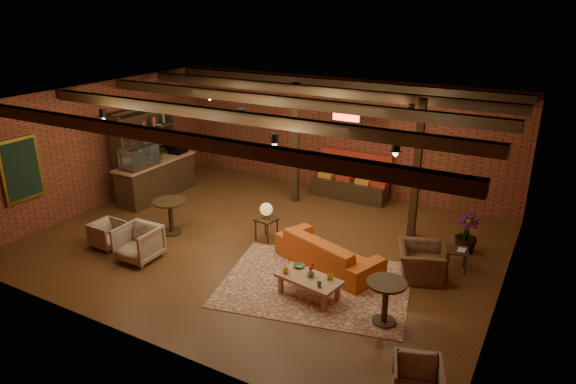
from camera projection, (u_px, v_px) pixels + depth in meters
The scene contains 29 objects.
floor at pixel (264, 242), 11.65m from camera, with size 10.00×10.00×0.00m, color #441D11.
ceiling at pixel (261, 102), 10.52m from camera, with size 10.00×8.00×0.02m, color black.
wall_back at pixel (338, 135), 14.35m from camera, with size 10.00×0.02×3.20m, color brown.
wall_front at pixel (124, 249), 7.82m from camera, with size 10.00×0.02×3.20m, color brown.
wall_left at pixel (100, 145), 13.37m from camera, with size 0.02×8.00×3.20m, color brown.
wall_right at pixel (510, 221), 8.80m from camera, with size 0.02×8.00×3.20m, color brown.
ceiling_beams at pixel (262, 107), 10.56m from camera, with size 9.80×6.40×0.22m, color black, non-canonical shape.
ceiling_pipe at pixel (298, 105), 11.95m from camera, with size 0.12×0.12×9.60m, color black.
post_left at pixel (296, 144), 13.48m from camera, with size 0.16×0.16×3.20m, color black.
post_right at pixel (417, 170), 11.43m from camera, with size 0.16×0.16×3.20m, color black.
service_counter at pixel (156, 169), 14.06m from camera, with size 0.80×2.50×1.60m, color black, non-canonical shape.
plant_counter at pixel (162, 153), 14.02m from camera, with size 0.35×0.39×0.30m, color #337F33.
shelving_hutch at pixel (146, 152), 14.18m from camera, with size 0.52×2.00×2.40m, color black, non-canonical shape.
chalkboard_menu at pixel (21, 170), 11.46m from camera, with size 0.08×0.96×1.46m, color black.
banquette at pixel (350, 180), 14.09m from camera, with size 2.10×0.70×1.00m, color #A62C1B, non-canonical shape.
service_sign at pixel (347, 117), 13.07m from camera, with size 0.86×0.06×0.30m, color #FF3619.
ceiling_spotlights at pixel (262, 118), 10.64m from camera, with size 6.40×4.40×0.28m, color black, non-canonical shape.
rug at pixel (316, 284), 9.92m from camera, with size 3.53×2.70×0.01m, color maroon.
sofa at pixel (328, 251), 10.49m from camera, with size 2.33×0.91×0.68m, color #C6551B.
coffee_table at pixel (309, 279), 9.40m from camera, with size 1.27×0.78×0.66m.
side_table_lamp at pixel (266, 212), 11.52m from camera, with size 0.48×0.48×0.90m.
round_table_left at pixel (170, 211), 11.92m from camera, with size 0.78×0.78×0.81m.
armchair_a at pixel (108, 233), 11.35m from camera, with size 0.63×0.59×0.64m, color #C8B39B.
armchair_b at pixel (138, 242), 10.75m from camera, with size 0.79×0.74×0.82m, color #C8B39B.
armchair_right at pixel (421, 257), 10.06m from camera, with size 0.98×0.64×0.86m, color brown.
side_table_book at pixel (457, 251), 10.29m from camera, with size 0.51×0.51×0.49m.
round_table_right at pixel (386, 296), 8.57m from camera, with size 0.67×0.67×0.79m.
armchair_far at pixel (417, 380), 6.95m from camera, with size 0.66×0.61×0.68m, color #C8B39B.
plant_tall at pixel (471, 197), 10.74m from camera, with size 1.45×1.45×2.59m, color #4C7F4C.
Camera 1 is at (5.61, -8.89, 5.18)m, focal length 32.00 mm.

